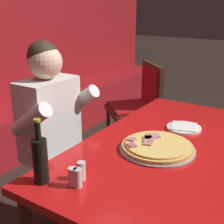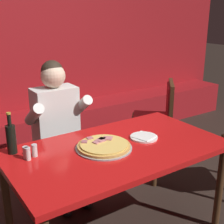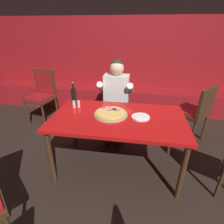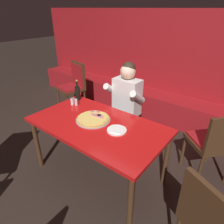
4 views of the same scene
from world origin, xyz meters
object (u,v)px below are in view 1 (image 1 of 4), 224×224
at_px(beer_bottle, 40,159).
at_px(plate_white_paper, 184,128).
at_px(dining_chair_near_right, 139,103).
at_px(pizza, 157,147).
at_px(diner_seated_blue_shirt, 60,132).
at_px(shaker_black_pepper, 78,179).
at_px(main_dining_table, 169,157).
at_px(shaker_red_pepper_flakes, 82,172).
at_px(shaker_oregano, 73,178).

bearing_deg(beer_bottle, plate_white_paper, -18.30).
height_order(beer_bottle, dining_chair_near_right, beer_bottle).
xyz_separation_m(pizza, diner_seated_blue_shirt, (-0.03, 0.66, -0.06)).
bearing_deg(shaker_black_pepper, pizza, -14.21).
bearing_deg(beer_bottle, main_dining_table, -26.31).
distance_m(plate_white_paper, diner_seated_blue_shirt, 0.78).
height_order(pizza, dining_chair_near_right, dining_chair_near_right).
xyz_separation_m(pizza, shaker_red_pepper_flakes, (-0.45, 0.15, 0.02)).
bearing_deg(main_dining_table, plate_white_paper, 4.27).
relative_size(plate_white_paper, shaker_oregano, 2.44).
distance_m(beer_bottle, shaker_oregano, 0.16).
distance_m(shaker_oregano, shaker_red_pepper_flakes, 0.06).
bearing_deg(shaker_oregano, plate_white_paper, -10.91).
distance_m(plate_white_paper, shaker_black_pepper, 0.87).
distance_m(pizza, shaker_black_pepper, 0.52).
distance_m(shaker_black_pepper, diner_seated_blue_shirt, 0.71).
bearing_deg(main_dining_table, shaker_black_pepper, 164.74).
xyz_separation_m(pizza, shaker_black_pepper, (-0.50, 0.13, 0.02)).
height_order(diner_seated_blue_shirt, dining_chair_near_right, diner_seated_blue_shirt).
distance_m(plate_white_paper, beer_bottle, 0.96).
distance_m(beer_bottle, shaker_red_pepper_flakes, 0.19).
bearing_deg(main_dining_table, shaker_red_pepper_flakes, 160.95).
bearing_deg(dining_chair_near_right, shaker_black_pepper, -160.11).
relative_size(shaker_black_pepper, diner_seated_blue_shirt, 0.07).
bearing_deg(main_dining_table, diner_seated_blue_shirt, 100.29).
bearing_deg(dining_chair_near_right, diner_seated_blue_shirt, -176.25).
height_order(shaker_red_pepper_flakes, shaker_black_pepper, same).
distance_m(plate_white_paper, dining_chair_near_right, 1.14).
height_order(shaker_black_pepper, dining_chair_near_right, dining_chair_near_right).
bearing_deg(pizza, shaker_red_pepper_flakes, 161.32).
bearing_deg(plate_white_paper, dining_chair_near_right, 42.13).
bearing_deg(beer_bottle, shaker_red_pepper_flakes, -51.01).
bearing_deg(shaker_oregano, diner_seated_blue_shirt, 46.95).
bearing_deg(shaker_oregano, pizza, -16.52).
relative_size(beer_bottle, shaker_black_pepper, 3.40).
distance_m(main_dining_table, dining_chair_near_right, 1.35).
height_order(main_dining_table, dining_chair_near_right, dining_chair_near_right).
bearing_deg(shaker_red_pepper_flakes, dining_chair_near_right, 19.76).
bearing_deg(diner_seated_blue_shirt, beer_bottle, -144.46).
relative_size(pizza, shaker_red_pepper_flakes, 4.65).
bearing_deg(shaker_black_pepper, dining_chair_near_right, 19.89).
xyz_separation_m(diner_seated_blue_shirt, dining_chair_near_right, (1.22, 0.08, -0.14)).
xyz_separation_m(shaker_red_pepper_flakes, dining_chair_near_right, (1.63, 0.59, -0.22)).
bearing_deg(beer_bottle, diner_seated_blue_shirt, 35.54).
distance_m(shaker_black_pepper, dining_chair_near_right, 1.81).
height_order(plate_white_paper, shaker_red_pepper_flakes, shaker_red_pepper_flakes).
relative_size(main_dining_table, shaker_oregano, 18.02).
relative_size(shaker_red_pepper_flakes, shaker_black_pepper, 1.00).
distance_m(main_dining_table, shaker_black_pepper, 0.63).
bearing_deg(beer_bottle, shaker_black_pepper, -71.30).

